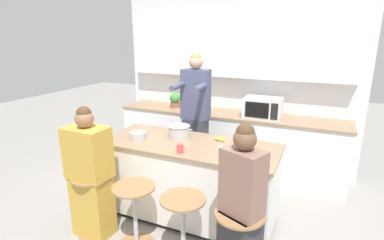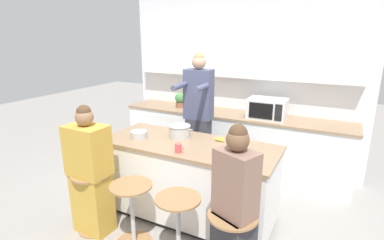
{
  "view_description": "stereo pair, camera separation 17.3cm",
  "coord_description": "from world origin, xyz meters",
  "px_view_note": "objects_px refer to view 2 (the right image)",
  "views": [
    {
      "loc": [
        1.32,
        -2.85,
        2.08
      ],
      "look_at": [
        0.0,
        0.08,
        1.16
      ],
      "focal_mm": 28.0,
      "sensor_mm": 36.0,
      "label": 1
    },
    {
      "loc": [
        1.47,
        -2.78,
        2.08
      ],
      "look_at": [
        0.0,
        0.08,
        1.16
      ],
      "focal_mm": 28.0,
      "sensor_mm": 36.0,
      "label": 2
    }
  ],
  "objects_px": {
    "kitchen_island": "(189,180)",
    "fruit_bowl": "(139,135)",
    "bar_stool_center_right": "(178,224)",
    "coffee_cup_far": "(220,152)",
    "bar_stool_leftmost": "(93,197)",
    "person_seated_near": "(234,215)",
    "bar_stool_center_left": "(132,209)",
    "potted_plant": "(180,100)",
    "banana_bunch": "(220,139)",
    "coffee_cup_near": "(178,148)",
    "person_cooking": "(198,122)",
    "juice_carton": "(242,139)",
    "cooking_pot": "(180,131)",
    "microwave": "(267,109)",
    "person_wrapped_blanket": "(90,174)"
  },
  "relations": [
    {
      "from": "bar_stool_leftmost",
      "to": "person_seated_near",
      "type": "distance_m",
      "value": 1.62
    },
    {
      "from": "bar_stool_center_right",
      "to": "coffee_cup_far",
      "type": "xyz_separation_m",
      "value": [
        0.18,
        0.55,
        0.55
      ]
    },
    {
      "from": "bar_stool_center_left",
      "to": "bar_stool_center_right",
      "type": "height_order",
      "value": "same"
    },
    {
      "from": "bar_stool_center_left",
      "to": "fruit_bowl",
      "type": "relative_size",
      "value": 3.46
    },
    {
      "from": "person_seated_near",
      "to": "bar_stool_center_left",
      "type": "bearing_deg",
      "value": -157.8
    },
    {
      "from": "potted_plant",
      "to": "microwave",
      "type": "bearing_deg",
      "value": -1.5
    },
    {
      "from": "coffee_cup_far",
      "to": "juice_carton",
      "type": "xyz_separation_m",
      "value": [
        0.13,
        0.28,
        0.06
      ]
    },
    {
      "from": "banana_bunch",
      "to": "juice_carton",
      "type": "relative_size",
      "value": 0.65
    },
    {
      "from": "bar_stool_leftmost",
      "to": "juice_carton",
      "type": "height_order",
      "value": "juice_carton"
    },
    {
      "from": "person_cooking",
      "to": "microwave",
      "type": "height_order",
      "value": "person_cooking"
    },
    {
      "from": "fruit_bowl",
      "to": "coffee_cup_far",
      "type": "bearing_deg",
      "value": -2.79
    },
    {
      "from": "kitchen_island",
      "to": "person_seated_near",
      "type": "relative_size",
      "value": 1.38
    },
    {
      "from": "fruit_bowl",
      "to": "microwave",
      "type": "bearing_deg",
      "value": 52.65
    },
    {
      "from": "kitchen_island",
      "to": "coffee_cup_near",
      "type": "relative_size",
      "value": 19.44
    },
    {
      "from": "coffee_cup_far",
      "to": "banana_bunch",
      "type": "bearing_deg",
      "value": 112.49
    },
    {
      "from": "kitchen_island",
      "to": "bar_stool_center_right",
      "type": "xyz_separation_m",
      "value": [
        0.26,
        -0.71,
        -0.06
      ]
    },
    {
      "from": "coffee_cup_far",
      "to": "microwave",
      "type": "bearing_deg",
      "value": 86.69
    },
    {
      "from": "person_cooking",
      "to": "cooking_pot",
      "type": "relative_size",
      "value": 5.41
    },
    {
      "from": "person_wrapped_blanket",
      "to": "microwave",
      "type": "relative_size",
      "value": 2.67
    },
    {
      "from": "juice_carton",
      "to": "banana_bunch",
      "type": "bearing_deg",
      "value": 160.47
    },
    {
      "from": "coffee_cup_far",
      "to": "potted_plant",
      "type": "xyz_separation_m",
      "value": [
        -1.35,
        1.58,
        0.1
      ]
    },
    {
      "from": "coffee_cup_near",
      "to": "potted_plant",
      "type": "relative_size",
      "value": 0.42
    },
    {
      "from": "cooking_pot",
      "to": "banana_bunch",
      "type": "distance_m",
      "value": 0.49
    },
    {
      "from": "person_cooking",
      "to": "cooking_pot",
      "type": "distance_m",
      "value": 0.61
    },
    {
      "from": "banana_bunch",
      "to": "potted_plant",
      "type": "relative_size",
      "value": 0.58
    },
    {
      "from": "kitchen_island",
      "to": "bar_stool_center_left",
      "type": "bearing_deg",
      "value": -110.43
    },
    {
      "from": "bar_stool_center_right",
      "to": "person_cooking",
      "type": "relative_size",
      "value": 0.36
    },
    {
      "from": "fruit_bowl",
      "to": "potted_plant",
      "type": "height_order",
      "value": "potted_plant"
    },
    {
      "from": "bar_stool_center_left",
      "to": "coffee_cup_far",
      "type": "height_order",
      "value": "coffee_cup_far"
    },
    {
      "from": "coffee_cup_near",
      "to": "banana_bunch",
      "type": "distance_m",
      "value": 0.57
    },
    {
      "from": "fruit_bowl",
      "to": "microwave",
      "type": "xyz_separation_m",
      "value": [
        1.14,
        1.49,
        0.12
      ]
    },
    {
      "from": "kitchen_island",
      "to": "coffee_cup_near",
      "type": "bearing_deg",
      "value": -83.75
    },
    {
      "from": "kitchen_island",
      "to": "juice_carton",
      "type": "bearing_deg",
      "value": 12.09
    },
    {
      "from": "person_cooking",
      "to": "person_seated_near",
      "type": "height_order",
      "value": "person_cooking"
    },
    {
      "from": "bar_stool_center_left",
      "to": "kitchen_island",
      "type": "bearing_deg",
      "value": 69.57
    },
    {
      "from": "bar_stool_center_right",
      "to": "coffee_cup_near",
      "type": "relative_size",
      "value": 6.56
    },
    {
      "from": "fruit_bowl",
      "to": "bar_stool_center_left",
      "type": "bearing_deg",
      "value": -60.73
    },
    {
      "from": "coffee_cup_far",
      "to": "fruit_bowl",
      "type": "bearing_deg",
      "value": 177.21
    },
    {
      "from": "cooking_pot",
      "to": "person_cooking",
      "type": "bearing_deg",
      "value": 94.84
    },
    {
      "from": "kitchen_island",
      "to": "fruit_bowl",
      "type": "distance_m",
      "value": 0.79
    },
    {
      "from": "kitchen_island",
      "to": "person_cooking",
      "type": "height_order",
      "value": "person_cooking"
    },
    {
      "from": "kitchen_island",
      "to": "bar_stool_center_left",
      "type": "relative_size",
      "value": 2.96
    },
    {
      "from": "person_cooking",
      "to": "coffee_cup_near",
      "type": "relative_size",
      "value": 18.23
    },
    {
      "from": "person_cooking",
      "to": "kitchen_island",
      "type": "bearing_deg",
      "value": -76.79
    },
    {
      "from": "person_seated_near",
      "to": "cooking_pot",
      "type": "relative_size",
      "value": 4.17
    },
    {
      "from": "person_wrapped_blanket",
      "to": "fruit_bowl",
      "type": "relative_size",
      "value": 7.31
    },
    {
      "from": "coffee_cup_near",
      "to": "microwave",
      "type": "height_order",
      "value": "microwave"
    },
    {
      "from": "cooking_pot",
      "to": "fruit_bowl",
      "type": "relative_size",
      "value": 1.78
    },
    {
      "from": "coffee_cup_far",
      "to": "person_seated_near",
      "type": "bearing_deg",
      "value": -57.54
    },
    {
      "from": "bar_stool_leftmost",
      "to": "person_cooking",
      "type": "bearing_deg",
      "value": 69.24
    }
  ]
}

